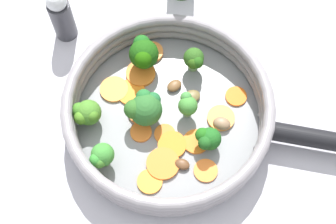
{
  "coord_description": "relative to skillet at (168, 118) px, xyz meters",
  "views": [
    {
      "loc": [
        -0.03,
        -0.28,
        0.65
      ],
      "look_at": [
        0.0,
        0.0,
        0.03
      ],
      "focal_mm": 50.0,
      "sensor_mm": 36.0,
      "label": 1
    }
  ],
  "objects": [
    {
      "name": "carrot_slice_9",
      "position": [
        -0.01,
        0.11,
        0.01
      ],
      "size": [
        0.05,
        0.05,
        0.01
      ],
      "primitive_type": "cylinder",
      "rotation": [
        0.0,
        0.0,
        2.57
      ],
      "color": "#F88F3D",
      "rests_on": "skillet"
    },
    {
      "name": "carrot_slice_13",
      "position": [
        -0.0,
        -0.05,
        0.01
      ],
      "size": [
        0.06,
        0.06,
        0.01
      ],
      "primitive_type": "cylinder",
      "rotation": [
        0.0,
        0.0,
        5.56
      ],
      "color": "orange",
      "rests_on": "skillet"
    },
    {
      "name": "carrot_slice_2",
      "position": [
        0.03,
        -0.05,
        0.01
      ],
      "size": [
        0.05,
        0.05,
        0.0
      ],
      "primitive_type": "cylinder",
      "rotation": [
        0.0,
        0.0,
        5.26
      ],
      "color": "orange",
      "rests_on": "skillet"
    },
    {
      "name": "skillet",
      "position": [
        0.0,
        0.0,
        0.0
      ],
      "size": [
        0.28,
        0.28,
        0.02
      ],
      "primitive_type": "cylinder",
      "color": "gray",
      "rests_on": "ground_plane"
    },
    {
      "name": "broccoli_floret_5",
      "position": [
        0.03,
        0.0,
        0.04
      ],
      "size": [
        0.03,
        0.03,
        0.04
      ],
      "color": "#7BA46E",
      "rests_on": "skillet"
    },
    {
      "name": "carrot_slice_6",
      "position": [
        -0.08,
        0.05,
        0.01
      ],
      "size": [
        0.06,
        0.06,
        0.0
      ],
      "primitive_type": "cylinder",
      "rotation": [
        0.0,
        0.0,
        2.6
      ],
      "color": "orange",
      "rests_on": "skillet"
    },
    {
      "name": "skillet_rivet_left",
      "position": [
        0.12,
        -0.07,
        0.01
      ],
      "size": [
        0.01,
        0.01,
        0.01
      ],
      "primitive_type": "sphere",
      "color": "gray",
      "rests_on": "skillet"
    },
    {
      "name": "mushroom_piece_3",
      "position": [
        0.04,
        0.02,
        0.01
      ],
      "size": [
        0.03,
        0.03,
        0.01
      ],
      "primitive_type": "ellipsoid",
      "rotation": [
        0.0,
        0.0,
        3.52
      ],
      "color": "brown",
      "rests_on": "skillet"
    },
    {
      "name": "carrot_slice_7",
      "position": [
        -0.03,
        0.08,
        0.01
      ],
      "size": [
        0.06,
        0.06,
        0.01
      ],
      "primitive_type": "cylinder",
      "rotation": [
        0.0,
        0.0,
        4.2
      ],
      "color": "orange",
      "rests_on": "skillet"
    },
    {
      "name": "broccoli_floret_3",
      "position": [
        -0.03,
        0.0,
        0.04
      ],
      "size": [
        0.05,
        0.05,
        0.06
      ],
      "color": "#789854",
      "rests_on": "skillet"
    },
    {
      "name": "mushroom_piece_1",
      "position": [
        0.02,
        0.05,
        0.01
      ],
      "size": [
        0.03,
        0.03,
        0.01
      ],
      "primitive_type": "ellipsoid",
      "rotation": [
        0.0,
        0.0,
        3.68
      ],
      "color": "brown",
      "rests_on": "skillet"
    },
    {
      "name": "broccoli_floret_0",
      "position": [
        -0.1,
        -0.06,
        0.04
      ],
      "size": [
        0.03,
        0.04,
        0.05
      ],
      "color": "#7CA656",
      "rests_on": "skillet"
    },
    {
      "name": "salt_shaker",
      "position": [
        -0.15,
        0.18,
        0.04
      ],
      "size": [
        0.04,
        0.04,
        0.1
      ],
      "color": "#333338",
      "rests_on": "ground_plane"
    },
    {
      "name": "carrot_slice_11",
      "position": [
        0.04,
        -0.09,
        0.01
      ],
      "size": [
        0.05,
        0.05,
        0.0
      ],
      "primitive_type": "cylinder",
      "rotation": [
        0.0,
        0.0,
        2.59
      ],
      "color": "orange",
      "rests_on": "skillet"
    },
    {
      "name": "broccoli_floret_1",
      "position": [
        -0.12,
        0.01,
        0.03
      ],
      "size": [
        0.04,
        0.04,
        0.04
      ],
      "color": "#72A055",
      "rests_on": "skillet"
    },
    {
      "name": "broccoli_floret_6",
      "position": [
        0.05,
        0.07,
        0.04
      ],
      "size": [
        0.03,
        0.04,
        0.04
      ],
      "color": "#799F60",
      "rests_on": "skillet"
    },
    {
      "name": "carrot_slice_5",
      "position": [
        -0.04,
        -0.02,
        0.01
      ],
      "size": [
        0.04,
        0.04,
        0.0
      ],
      "primitive_type": "cylinder",
      "rotation": [
        0.0,
        0.0,
        0.29
      ],
      "color": "orange",
      "rests_on": "skillet"
    },
    {
      "name": "broccoli_floret_4",
      "position": [
        -0.03,
        0.09,
        0.04
      ],
      "size": [
        0.04,
        0.06,
        0.06
      ],
      "color": "#719956",
      "rests_on": "skillet"
    },
    {
      "name": "ground_plane",
      "position": [
        0.0,
        0.0,
        -0.01
      ],
      "size": [
        4.0,
        4.0,
        0.0
      ],
      "primitive_type": "plane",
      "color": "#B8B6C1"
    },
    {
      "name": "mushroom_piece_0",
      "position": [
        0.01,
        -0.08,
        0.01
      ],
      "size": [
        0.03,
        0.02,
        0.01
      ],
      "primitive_type": "ellipsoid",
      "rotation": [
        0.0,
        0.0,
        2.68
      ],
      "color": "brown",
      "rests_on": "skillet"
    },
    {
      "name": "skillet_rivet_right",
      "position": [
        0.13,
        -0.02,
        0.01
      ],
      "size": [
        0.01,
        0.01,
        0.01
      ],
      "primitive_type": "sphere",
      "color": "gray",
      "rests_on": "skillet"
    },
    {
      "name": "carrot_slice_10",
      "position": [
        -0.04,
        0.01,
        0.01
      ],
      "size": [
        0.06,
        0.06,
        0.0
      ],
      "primitive_type": "cylinder",
      "rotation": [
        0.0,
        0.0,
        5.99
      ],
      "color": "orange",
      "rests_on": "skillet"
    },
    {
      "name": "mushroom_piece_2",
      "position": [
        0.08,
        -0.02,
        0.02
      ],
      "size": [
        0.03,
        0.03,
        0.01
      ],
      "primitive_type": "ellipsoid",
      "rotation": [
        0.0,
        0.0,
        2.73
      ],
      "color": "#87694C",
      "rests_on": "skillet"
    },
    {
      "name": "carrot_slice_1",
      "position": [
        -0.01,
        -0.03,
        0.01
      ],
      "size": [
        0.04,
        0.04,
        0.0
      ],
      "primitive_type": "cylinder",
      "rotation": [
        0.0,
        0.0,
        5.81
      ],
      "color": "orange",
      "rests_on": "skillet"
    },
    {
      "name": "carrot_slice_3",
      "position": [
        0.11,
        0.02,
        0.01
      ],
      "size": [
        0.03,
        0.03,
        0.0
      ],
      "primitive_type": "cylinder",
      "rotation": [
        0.0,
        0.0,
        0.07
      ],
      "color": "orange",
      "rests_on": "skillet"
    },
    {
      "name": "carrot_slice_0",
      "position": [
        -0.02,
        -0.07,
        0.01
      ],
      "size": [
        0.07,
        0.07,
        0.01
      ],
      "primitive_type": "cylinder",
      "rotation": [
        0.0,
        0.0,
        5.39
      ],
      "color": "orange",
      "rests_on": "skillet"
    },
    {
      "name": "broccoli_floret_2",
      "position": [
        0.05,
        -0.05,
        0.03
      ],
      "size": [
        0.04,
        0.03,
        0.04
      ],
      "color": "#5F8F48",
      "rests_on": "skillet"
    },
    {
      "name": "skillet_rim_wall",
      "position": [
        0.0,
        0.0,
        0.03
      ],
      "size": [
        0.3,
        0.3,
        0.05
      ],
      "color": "gray",
      "rests_on": "skillet"
    },
    {
      "name": "carrot_slice_4",
      "position": [
        -0.05,
        0.05,
        0.01
      ],
      "size": [
        0.06,
        0.06,
        0.0
      ],
      "primitive_type": "cylinder",
      "rotation": [
        0.0,
        0.0,
        2.2
      ],
      "color": "orange",
      "rests_on": "skillet"
    },
    {
      "name": "carrot_slice_12",
      "position": [
        0.08,
        -0.01,
        0.01
      ],
      "size": [
        0.05,
        0.05,
        0.0
      ],
      "primitive_type": "cylinder",
      "rotation": [
        0.0,
        0.0,
        4.43
      ],
      "color": "#F7953E",
      "rests_on": "skillet"
    },
    {
      "name": "carrot_slice_8",
      "position": [
        -0.04,
        -0.1,
        0.01
      ],
      "size": [
        0.04,
        0.04,
        0.0
      ],
      "primitive_type": "cylinder",
      "rotation": [
        0.0,
        0.0,
        0.21
      ],
      "color": "orange",
      "rests_on": "skillet"
    }
  ]
}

